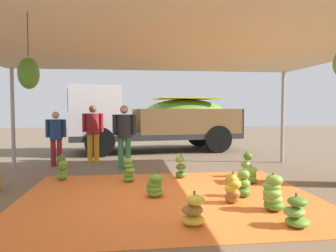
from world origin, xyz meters
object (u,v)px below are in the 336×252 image
(banana_bunch_7, at_px, (129,171))
(banana_bunch_8, at_px, (232,189))
(banana_bunch_10, at_px, (250,175))
(worker_2, at_px, (56,134))
(banana_bunch_6, at_px, (194,211))
(banana_bunch_9, at_px, (155,186))
(banana_bunch_3, at_px, (181,168))
(banana_bunch_1, at_px, (273,194))
(worker_0, at_px, (93,129))
(worker_1, at_px, (124,132))
(cargo_truck_main, at_px, (152,118))
(banana_bunch_5, at_px, (247,166))
(banana_bunch_0, at_px, (296,213))
(banana_bunch_4, at_px, (62,169))
(banana_bunch_2, at_px, (243,184))

(banana_bunch_7, distance_m, banana_bunch_8, 2.47)
(banana_bunch_10, xyz_separation_m, worker_2, (-4.57, 2.64, 0.71))
(banana_bunch_6, bearing_deg, banana_bunch_9, 105.87)
(banana_bunch_10, bearing_deg, banana_bunch_7, 170.69)
(banana_bunch_3, height_order, banana_bunch_10, banana_bunch_3)
(banana_bunch_1, relative_size, banana_bunch_3, 1.08)
(banana_bunch_3, height_order, worker_2, worker_2)
(banana_bunch_10, bearing_deg, banana_bunch_6, -126.60)
(banana_bunch_8, bearing_deg, banana_bunch_1, -42.19)
(banana_bunch_6, xyz_separation_m, worker_0, (-1.96, 5.49, 0.79))
(banana_bunch_3, bearing_deg, worker_1, 133.10)
(cargo_truck_main, relative_size, worker_0, 3.76)
(banana_bunch_5, relative_size, banana_bunch_9, 1.31)
(worker_0, bearing_deg, banana_bunch_5, -34.62)
(banana_bunch_7, bearing_deg, banana_bunch_10, -9.31)
(banana_bunch_0, distance_m, banana_bunch_10, 2.49)
(banana_bunch_0, distance_m, worker_2, 6.69)
(banana_bunch_4, bearing_deg, banana_bunch_10, -11.08)
(banana_bunch_7, distance_m, banana_bunch_10, 2.59)
(banana_bunch_5, relative_size, banana_bunch_6, 1.28)
(banana_bunch_2, relative_size, banana_bunch_9, 1.14)
(banana_bunch_9, bearing_deg, banana_bunch_1, -29.67)
(banana_bunch_10, bearing_deg, worker_0, 138.25)
(banana_bunch_2, relative_size, banana_bunch_10, 1.16)
(banana_bunch_6, bearing_deg, banana_bunch_0, -9.28)
(banana_bunch_6, relative_size, worker_0, 0.27)
(banana_bunch_4, relative_size, banana_bunch_9, 1.26)
(banana_bunch_0, relative_size, banana_bunch_1, 0.77)
(banana_bunch_2, height_order, banana_bunch_10, banana_bunch_2)
(banana_bunch_7, distance_m, cargo_truck_main, 5.21)
(banana_bunch_5, bearing_deg, banana_bunch_4, 177.59)
(banana_bunch_2, bearing_deg, banana_bunch_0, -82.97)
(banana_bunch_0, distance_m, banana_bunch_6, 1.37)
(banana_bunch_0, bearing_deg, banana_bunch_1, 90.55)
(banana_bunch_6, bearing_deg, banana_bunch_1, 18.78)
(banana_bunch_0, xyz_separation_m, banana_bunch_4, (-3.70, 3.26, 0.07))
(cargo_truck_main, height_order, worker_1, cargo_truck_main)
(banana_bunch_5, bearing_deg, worker_2, 156.87)
(banana_bunch_7, bearing_deg, banana_bunch_0, -52.29)
(banana_bunch_4, height_order, banana_bunch_5, banana_bunch_5)
(banana_bunch_3, xyz_separation_m, banana_bunch_10, (1.38, -0.65, -0.07))
(banana_bunch_5, xyz_separation_m, banana_bunch_7, (-2.73, -0.19, -0.02))
(banana_bunch_8, distance_m, banana_bunch_10, 1.58)
(worker_0, bearing_deg, banana_bunch_1, -56.72)
(banana_bunch_8, xyz_separation_m, cargo_truck_main, (-0.89, 6.81, 1.01))
(banana_bunch_4, bearing_deg, banana_bunch_7, -14.11)
(banana_bunch_8, xyz_separation_m, banana_bunch_10, (0.83, 1.34, -0.07))
(banana_bunch_9, relative_size, banana_bunch_10, 1.02)
(banana_bunch_1, relative_size, banana_bunch_10, 1.33)
(banana_bunch_3, bearing_deg, banana_bunch_10, -25.31)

